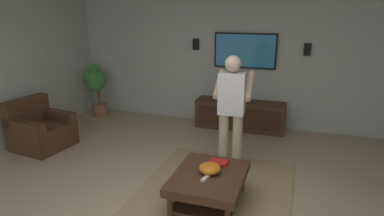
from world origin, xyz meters
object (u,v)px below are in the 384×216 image
(coffee_table, at_px, (209,182))
(remote_white, at_px, (206,178))
(book, at_px, (218,162))
(wall_speaker_left, at_px, (307,49))
(wall_speaker_right, at_px, (196,44))
(remote_black, at_px, (220,167))
(tv, at_px, (245,51))
(bowl, at_px, (210,168))
(vase_round, at_px, (235,96))
(armchair, at_px, (41,131))
(potted_plant_tall, at_px, (95,84))
(media_console, at_px, (240,115))
(person_standing, at_px, (232,106))

(coffee_table, xyz_separation_m, remote_white, (-0.13, 0.01, 0.12))
(book, relative_size, wall_speaker_left, 1.00)
(wall_speaker_right, bearing_deg, remote_white, -160.05)
(remote_white, bearing_deg, remote_black, 177.98)
(tv, xyz_separation_m, wall_speaker_left, (0.01, -1.12, 0.06))
(remote_white, distance_m, wall_speaker_right, 3.48)
(remote_black, bearing_deg, book, 23.99)
(bowl, bearing_deg, vase_round, 5.51)
(remote_black, bearing_deg, armchair, 78.75)
(tv, bearing_deg, book, 3.84)
(remote_white, relative_size, wall_speaker_left, 0.68)
(coffee_table, bearing_deg, potted_plant_tall, 52.48)
(media_console, height_order, book, media_console)
(tv, xyz_separation_m, person_standing, (-1.89, -0.16, -0.55))
(coffee_table, distance_m, wall_speaker_left, 3.35)
(media_console, distance_m, wall_speaker_left, 1.71)
(potted_plant_tall, bearing_deg, coffee_table, -127.52)
(remote_white, xyz_separation_m, remote_black, (0.32, -0.09, 0.00))
(media_console, distance_m, remote_black, 2.52)
(wall_speaker_right, bearing_deg, media_console, -104.46)
(book, bearing_deg, armchair, -8.47)
(vase_round, distance_m, wall_speaker_right, 1.29)
(media_console, distance_m, potted_plant_tall, 3.11)
(tv, bearing_deg, armchair, -53.87)
(potted_plant_tall, height_order, remote_black, potted_plant_tall)
(potted_plant_tall, height_order, vase_round, potted_plant_tall)
(armchair, xyz_separation_m, potted_plant_tall, (1.71, 0.07, 0.45))
(potted_plant_tall, bearing_deg, vase_round, -85.77)
(armchair, distance_m, remote_black, 3.27)
(coffee_table, xyz_separation_m, tv, (2.94, 0.14, 1.19))
(book, bearing_deg, remote_white, 83.67)
(potted_plant_tall, xyz_separation_m, remote_black, (-2.27, -3.29, -0.32))
(remote_black, relative_size, wall_speaker_right, 0.68)
(coffee_table, height_order, person_standing, person_standing)
(remote_white, bearing_deg, wall_speaker_left, 175.45)
(person_standing, bearing_deg, remote_black, -178.57)
(vase_round, height_order, wall_speaker_right, wall_speaker_right)
(remote_black, xyz_separation_m, vase_round, (2.48, 0.34, 0.25))
(bowl, xyz_separation_m, wall_speaker_left, (2.92, -0.98, 1.09))
(armchair, distance_m, potted_plant_tall, 1.77)
(wall_speaker_left, bearing_deg, wall_speaker_right, 90.00)
(armchair, bearing_deg, tv, 42.71)
(armchair, height_order, vase_round, armchair)
(vase_round, bearing_deg, remote_black, -172.25)
(remote_white, bearing_deg, coffee_table, -169.11)
(potted_plant_tall, distance_m, wall_speaker_right, 2.30)
(coffee_table, xyz_separation_m, wall_speaker_right, (2.95, 1.12, 1.28))
(person_standing, distance_m, bowl, 1.13)
(remote_black, bearing_deg, bowl, 152.54)
(person_standing, height_order, remote_black, person_standing)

